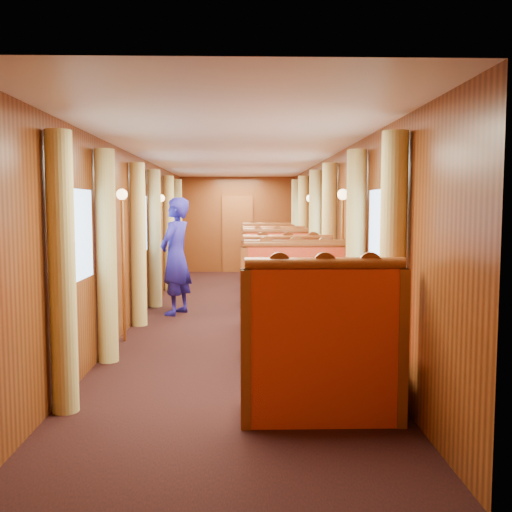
{
  "coord_description": "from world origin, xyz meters",
  "views": [
    {
      "loc": [
        0.11,
        -9.01,
        1.73
      ],
      "look_at": [
        0.31,
        -1.23,
        1.05
      ],
      "focal_mm": 40.0,
      "sensor_mm": 36.0,
      "label": 1
    }
  ],
  "objects_px": {
    "banquette_mid_aft": "(278,280)",
    "table_far": "(271,268)",
    "table_mid": "(282,291)",
    "rose_vase_far": "(270,243)",
    "fruit_plate": "(336,306)",
    "table_near": "(307,344)",
    "steward": "(176,256)",
    "teapot_back": "(299,299)",
    "banquette_near_aft": "(297,319)",
    "banquette_far_fwd": "(273,271)",
    "banquette_near_fwd": "(321,368)",
    "teapot_right": "(307,303)",
    "banquette_mid_fwd": "(287,298)",
    "passenger": "(279,263)",
    "teapot_left": "(292,301)",
    "rose_vase_mid": "(281,257)",
    "tea_tray": "(300,307)",
    "banquette_far_aft": "(269,261)"
  },
  "relations": [
    {
      "from": "rose_vase_mid",
      "to": "steward",
      "type": "relative_size",
      "value": 0.19
    },
    {
      "from": "banquette_near_fwd",
      "to": "fruit_plate",
      "type": "xyz_separation_m",
      "value": [
        0.27,
        0.91,
        0.35
      ]
    },
    {
      "from": "teapot_left",
      "to": "teapot_right",
      "type": "xyz_separation_m",
      "value": [
        0.14,
        -0.05,
        -0.01
      ]
    },
    {
      "from": "banquette_near_fwd",
      "to": "banquette_mid_aft",
      "type": "height_order",
      "value": "same"
    },
    {
      "from": "banquette_mid_aft",
      "to": "table_far",
      "type": "height_order",
      "value": "banquette_mid_aft"
    },
    {
      "from": "teapot_left",
      "to": "tea_tray",
      "type": "bearing_deg",
      "value": 6.98
    },
    {
      "from": "teapot_back",
      "to": "banquette_mid_fwd",
      "type": "bearing_deg",
      "value": 105.49
    },
    {
      "from": "rose_vase_mid",
      "to": "table_far",
      "type": "bearing_deg",
      "value": 89.77
    },
    {
      "from": "table_mid",
      "to": "banquette_mid_fwd",
      "type": "relative_size",
      "value": 0.78
    },
    {
      "from": "banquette_near_fwd",
      "to": "teapot_right",
      "type": "height_order",
      "value": "banquette_near_fwd"
    },
    {
      "from": "banquette_far_aft",
      "to": "passenger",
      "type": "relative_size",
      "value": 1.76
    },
    {
      "from": "table_far",
      "to": "banquette_mid_aft",
      "type": "bearing_deg",
      "value": -90.0
    },
    {
      "from": "banquette_mid_fwd",
      "to": "banquette_near_aft",
      "type": "bearing_deg",
      "value": -90.0
    },
    {
      "from": "banquette_far_fwd",
      "to": "table_far",
      "type": "bearing_deg",
      "value": 90.0
    },
    {
      "from": "banquette_mid_fwd",
      "to": "rose_vase_far",
      "type": "height_order",
      "value": "banquette_mid_fwd"
    },
    {
      "from": "banquette_far_aft",
      "to": "rose_vase_far",
      "type": "relative_size",
      "value": 3.72
    },
    {
      "from": "banquette_far_fwd",
      "to": "rose_vase_far",
      "type": "relative_size",
      "value": 3.72
    },
    {
      "from": "teapot_left",
      "to": "rose_vase_mid",
      "type": "relative_size",
      "value": 0.5
    },
    {
      "from": "banquette_far_aft",
      "to": "tea_tray",
      "type": "relative_size",
      "value": 3.94
    },
    {
      "from": "banquette_near_fwd",
      "to": "banquette_far_fwd",
      "type": "xyz_separation_m",
      "value": [
        0.0,
        7.0,
        0.0
      ]
    },
    {
      "from": "banquette_far_fwd",
      "to": "passenger",
      "type": "distance_m",
      "value": 1.72
    },
    {
      "from": "teapot_left",
      "to": "steward",
      "type": "distance_m",
      "value": 3.96
    },
    {
      "from": "banquette_mid_aft",
      "to": "table_far",
      "type": "distance_m",
      "value": 2.49
    },
    {
      "from": "fruit_plate",
      "to": "steward",
      "type": "relative_size",
      "value": 0.11
    },
    {
      "from": "table_mid",
      "to": "teapot_back",
      "type": "distance_m",
      "value": 3.49
    },
    {
      "from": "table_mid",
      "to": "rose_vase_far",
      "type": "xyz_separation_m",
      "value": [
        -0.01,
        3.5,
        0.55
      ]
    },
    {
      "from": "banquette_far_aft",
      "to": "teapot_right",
      "type": "bearing_deg",
      "value": -90.11
    },
    {
      "from": "banquette_near_fwd",
      "to": "passenger",
      "type": "bearing_deg",
      "value": 90.0
    },
    {
      "from": "rose_vase_far",
      "to": "steward",
      "type": "bearing_deg",
      "value": -116.11
    },
    {
      "from": "steward",
      "to": "passenger",
      "type": "distance_m",
      "value": 1.85
    },
    {
      "from": "teapot_back",
      "to": "steward",
      "type": "distance_m",
      "value": 3.88
    },
    {
      "from": "rose_vase_far",
      "to": "banquette_far_aft",
      "type": "bearing_deg",
      "value": 89.56
    },
    {
      "from": "rose_vase_far",
      "to": "passenger",
      "type": "distance_m",
      "value": 2.71
    },
    {
      "from": "tea_tray",
      "to": "passenger",
      "type": "xyz_separation_m",
      "value": [
        0.08,
        4.35,
        -0.02
      ]
    },
    {
      "from": "table_near",
      "to": "banquette_near_aft",
      "type": "height_order",
      "value": "banquette_near_aft"
    },
    {
      "from": "passenger",
      "to": "teapot_left",
      "type": "bearing_deg",
      "value": -92.07
    },
    {
      "from": "rose_vase_far",
      "to": "table_near",
      "type": "bearing_deg",
      "value": -89.94
    },
    {
      "from": "rose_vase_mid",
      "to": "steward",
      "type": "xyz_separation_m",
      "value": [
        -1.68,
        0.1,
        0.01
      ]
    },
    {
      "from": "banquette_mid_fwd",
      "to": "fruit_plate",
      "type": "height_order",
      "value": "banquette_mid_fwd"
    },
    {
      "from": "banquette_far_fwd",
      "to": "rose_vase_far",
      "type": "bearing_deg",
      "value": 90.44
    },
    {
      "from": "banquette_near_aft",
      "to": "steward",
      "type": "bearing_deg",
      "value": 123.59
    },
    {
      "from": "banquette_mid_aft",
      "to": "teapot_left",
      "type": "bearing_deg",
      "value": -91.97
    },
    {
      "from": "teapot_back",
      "to": "banquette_near_aft",
      "type": "bearing_deg",
      "value": 102.99
    },
    {
      "from": "banquette_near_aft",
      "to": "fruit_plate",
      "type": "height_order",
      "value": "banquette_near_aft"
    },
    {
      "from": "table_near",
      "to": "banquette_near_aft",
      "type": "bearing_deg",
      "value": 90.0
    },
    {
      "from": "fruit_plate",
      "to": "table_near",
      "type": "bearing_deg",
      "value": 158.76
    },
    {
      "from": "banquette_mid_fwd",
      "to": "teapot_left",
      "type": "relative_size",
      "value": 7.48
    },
    {
      "from": "banquette_near_fwd",
      "to": "banquette_near_aft",
      "type": "bearing_deg",
      "value": 90.0
    },
    {
      "from": "banquette_near_aft",
      "to": "banquette_mid_aft",
      "type": "height_order",
      "value": "same"
    },
    {
      "from": "banquette_mid_aft",
      "to": "rose_vase_far",
      "type": "xyz_separation_m",
      "value": [
        -0.01,
        2.49,
        0.5
      ]
    }
  ]
}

